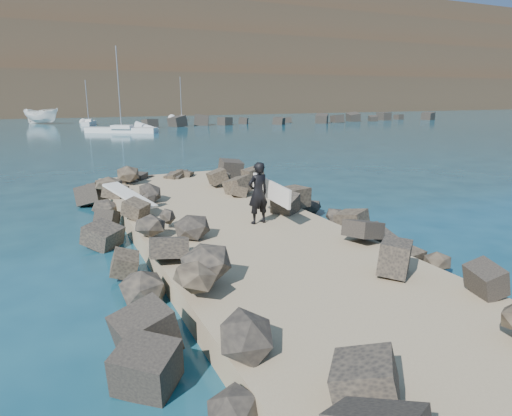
# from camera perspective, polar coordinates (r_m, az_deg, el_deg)

# --- Properties ---
(ground) EXTENTS (800.00, 800.00, 0.00)m
(ground) POSITION_cam_1_polar(r_m,az_deg,el_deg) (14.23, -1.70, -4.99)
(ground) COLOR #0F384C
(ground) RESTS_ON ground
(jetty) EXTENTS (6.00, 26.00, 0.60)m
(jetty) POSITION_cam_1_polar(r_m,az_deg,el_deg) (12.42, 1.96, -6.39)
(jetty) COLOR #8C7759
(jetty) RESTS_ON ground
(riprap_left) EXTENTS (2.60, 22.00, 1.00)m
(riprap_left) POSITION_cam_1_polar(r_m,az_deg,el_deg) (11.87, -11.84, -6.65)
(riprap_left) COLOR black
(riprap_left) RESTS_ON ground
(riprap_right) EXTENTS (2.60, 22.00, 1.00)m
(riprap_right) POSITION_cam_1_polar(r_m,az_deg,el_deg) (14.22, 11.54, -3.16)
(riprap_right) COLOR black
(riprap_right) RESTS_ON ground
(breakwater_secondary) EXTENTS (52.00, 4.00, 1.20)m
(breakwater_secondary) POSITION_cam_1_polar(r_m,az_deg,el_deg) (78.61, 6.04, 10.96)
(breakwater_secondary) COLOR black
(breakwater_secondary) RESTS_ON ground
(headland) EXTENTS (360.00, 140.00, 32.00)m
(headland) POSITION_cam_1_polar(r_m,az_deg,el_deg) (173.43, -20.76, 16.87)
(headland) COLOR #2D4919
(headland) RESTS_ON ground
(surfboard_resting) EXTENTS (1.58, 2.54, 0.08)m
(surfboard_resting) POSITION_cam_1_polar(r_m,az_deg,el_deg) (16.77, -15.53, 1.13)
(surfboard_resting) COLOR beige
(surfboard_resting) RESTS_ON riprap_left
(boat_imported) EXTENTS (6.56, 6.40, 2.57)m
(boat_imported) POSITION_cam_1_polar(r_m,az_deg,el_deg) (83.47, -25.22, 10.38)
(boat_imported) COLOR white
(boat_imported) RESTS_ON ground
(surfer_with_board) EXTENTS (0.92, 2.46, 1.98)m
(surfer_with_board) POSITION_cam_1_polar(r_m,az_deg,el_deg) (14.49, 0.49, 1.93)
(surfer_with_board) COLOR black
(surfer_with_board) RESTS_ON jetty
(sailboat_b) EXTENTS (2.80, 5.77, 6.97)m
(sailboat_b) POSITION_cam_1_polar(r_m,az_deg,el_deg) (76.79, -20.17, 9.94)
(sailboat_b) COLOR silver
(sailboat_b) RESTS_ON ground
(sailboat_c) EXTENTS (8.60, 6.25, 10.50)m
(sailboat_c) POSITION_cam_1_polar(r_m,az_deg,el_deg) (60.27, -16.45, 9.34)
(sailboat_c) COLOR silver
(sailboat_c) RESTS_ON ground
(sailboat_d) EXTENTS (3.71, 6.63, 7.95)m
(sailboat_d) POSITION_cam_1_polar(r_m,az_deg,el_deg) (86.81, -9.27, 10.97)
(sailboat_d) COLOR silver
(sailboat_d) RESTS_ON ground
(headland_buildings) EXTENTS (137.50, 30.50, 5.00)m
(headland_buildings) POSITION_cam_1_polar(r_m,az_deg,el_deg) (168.62, -18.59, 23.32)
(headland_buildings) COLOR white
(headland_buildings) RESTS_ON headland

